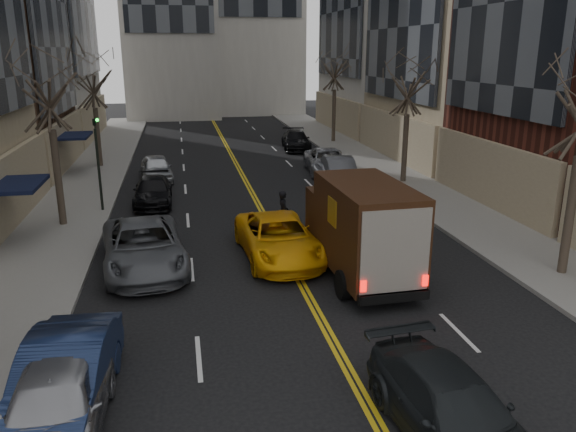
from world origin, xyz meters
name	(u,v)px	position (x,y,z in m)	size (l,w,h in m)	color
sidewalk_left	(84,188)	(-9.00, 27.00, 0.07)	(4.00, 66.00, 0.15)	slate
sidewalk_right	(393,175)	(9.00, 27.00, 0.07)	(4.00, 66.00, 0.15)	slate
tree_lf_mid	(45,70)	(-8.80, 20.00, 6.60)	(3.20, 3.20, 8.91)	#382D23
tree_lf_far	(92,72)	(-8.80, 33.00, 6.02)	(3.20, 3.20, 8.12)	#382D23
tree_rt_mid	(409,73)	(8.80, 25.00, 6.17)	(3.20, 3.20, 8.32)	#382D23
tree_rt_far	(335,58)	(8.80, 40.00, 6.74)	(3.20, 3.20, 9.11)	#382D23
traffic_signal	(97,154)	(-7.39, 22.00, 2.82)	(0.29, 0.26, 4.70)	black
ups_truck	(361,229)	(2.07, 12.34, 1.67)	(2.63, 6.13, 3.32)	black
observer_sedan	(452,411)	(1.21, 3.93, 0.70)	(2.39, 4.96, 1.39)	black
taxi	(278,238)	(-0.32, 14.52, 0.77)	(2.55, 5.54, 1.54)	#F5AA0A
pedestrian	(283,212)	(0.39, 17.37, 0.91)	(0.66, 0.44, 1.82)	black
parked_lf_a	(56,404)	(-6.30, 5.47, 0.80)	(1.89, 4.69, 1.60)	#96979D
parked_lf_b	(65,378)	(-6.30, 6.36, 0.79)	(1.68, 4.82, 1.59)	#131D3B
parked_lf_c	(144,247)	(-5.10, 14.40, 0.81)	(2.69, 5.84, 1.62)	#54575C
parked_lf_d	(153,191)	(-5.10, 23.14, 0.65)	(1.82, 4.48, 1.30)	black
parked_lf_e	(156,168)	(-5.10, 28.56, 0.72)	(1.71, 4.25, 1.45)	#A6A9AE
parked_rt_a	(340,171)	(5.20, 25.64, 0.75)	(1.59, 4.57, 1.51)	#45474C
parked_rt_b	(328,161)	(5.25, 28.50, 0.75)	(2.48, 5.38, 1.49)	#B4B5BC
parked_rt_c	(296,140)	(5.10, 37.39, 0.71)	(2.00, 4.92, 1.43)	black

